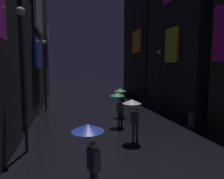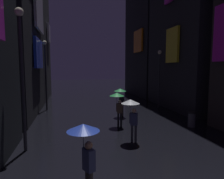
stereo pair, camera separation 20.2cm
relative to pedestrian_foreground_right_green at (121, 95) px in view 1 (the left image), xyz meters
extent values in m
cube|color=#264CF9|center=(-6.01, 2.44, 3.07)|extent=(0.20, 3.34, 2.25)
cube|color=white|center=(-6.01, 3.57, 6.59)|extent=(0.20, 3.93, 3.17)
cube|color=white|center=(-6.01, 11.70, 6.14)|extent=(0.20, 2.25, 2.13)
cube|color=yellow|center=(4.69, 1.13, 3.83)|extent=(0.20, 1.86, 2.84)
cube|color=black|center=(6.84, 11.37, 8.60)|extent=(4.00, 8.87, 20.53)
cube|color=orange|center=(4.69, 9.55, 5.23)|extent=(0.20, 2.86, 2.67)
cylinder|color=#38332D|center=(0.19, 0.10, -1.24)|extent=(0.12, 0.12, 0.85)
cylinder|color=#38332D|center=(0.02, 0.04, -1.24)|extent=(0.12, 0.12, 0.85)
cube|color=black|center=(0.10, 0.07, -0.52)|extent=(0.39, 0.32, 0.60)
sphere|color=tan|center=(0.10, 0.07, -0.11)|extent=(0.22, 0.22, 0.22)
cylinder|color=black|center=(-0.05, -0.03, -0.47)|extent=(0.09, 0.09, 0.50)
cylinder|color=slate|center=(-0.05, -0.03, -0.13)|extent=(0.02, 0.02, 0.77)
cone|color=green|center=(-0.05, -0.03, 0.35)|extent=(0.90, 0.90, 0.20)
cylinder|color=#2D2D38|center=(-0.59, -5.18, -1.24)|extent=(0.12, 0.12, 0.85)
cylinder|color=#2D2D38|center=(-0.75, -5.10, -1.24)|extent=(0.12, 0.12, 0.85)
cube|color=#333859|center=(-0.67, -5.14, -0.52)|extent=(0.40, 0.34, 0.60)
sphere|color=tan|center=(-0.67, -5.14, -0.11)|extent=(0.22, 0.22, 0.22)
cylinder|color=#333859|center=(-0.85, -5.11, -0.47)|extent=(0.09, 0.09, 0.50)
cylinder|color=slate|center=(-0.85, -5.11, -0.13)|extent=(0.02, 0.02, 0.77)
cone|color=silver|center=(-0.85, -5.11, 0.35)|extent=(0.90, 0.90, 0.20)
cylinder|color=black|center=(-0.60, -2.44, -1.24)|extent=(0.12, 0.12, 0.85)
cylinder|color=black|center=(-0.78, -2.40, -1.24)|extent=(0.12, 0.12, 0.85)
cube|color=brown|center=(-0.69, -2.42, -0.52)|extent=(0.38, 0.29, 0.60)
sphere|color=beige|center=(-0.69, -2.42, -0.11)|extent=(0.22, 0.22, 0.22)
cylinder|color=brown|center=(-0.88, -2.42, -0.47)|extent=(0.09, 0.09, 0.50)
cylinder|color=slate|center=(-0.88, -2.42, -0.13)|extent=(0.02, 0.02, 0.77)
cone|color=green|center=(-0.88, -2.42, 0.35)|extent=(0.90, 0.90, 0.20)
cube|color=#333859|center=(-3.25, -9.02, -0.52)|extent=(0.35, 0.40, 0.60)
sphere|color=#9E7051|center=(-3.25, -9.02, -0.11)|extent=(0.22, 0.22, 0.22)
cylinder|color=#333859|center=(-3.38, -8.88, -0.47)|extent=(0.09, 0.09, 0.50)
cylinder|color=slate|center=(-3.38, -8.88, -0.13)|extent=(0.02, 0.02, 0.77)
cone|color=#263FB2|center=(-3.38, -8.88, 0.35)|extent=(0.90, 0.90, 0.20)
cylinder|color=#2D2D33|center=(-5.66, 3.65, 1.11)|extent=(0.14, 0.14, 5.56)
sphere|color=#F9EFCC|center=(-5.66, 3.65, 4.07)|extent=(0.36, 0.36, 0.36)
cylinder|color=#2D2D33|center=(4.34, 2.73, 0.76)|extent=(0.14, 0.14, 4.86)
sphere|color=#F9EFCC|center=(4.34, 2.73, 3.37)|extent=(0.36, 0.36, 0.36)
cylinder|color=#2D2D33|center=(-5.66, -5.13, 1.20)|extent=(0.14, 0.14, 5.73)
sphere|color=#F9EFCC|center=(-5.66, -5.13, 4.25)|extent=(0.36, 0.36, 0.36)
cylinder|color=#3F3F47|center=(3.64, -3.46, -1.24)|extent=(0.44, 0.44, 0.85)
cylinder|color=black|center=(3.64, -3.46, -0.78)|extent=(0.46, 0.46, 0.08)
camera|label=1|loc=(-3.92, -14.15, 1.96)|focal=32.00mm
camera|label=2|loc=(-3.72, -14.20, 1.96)|focal=32.00mm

